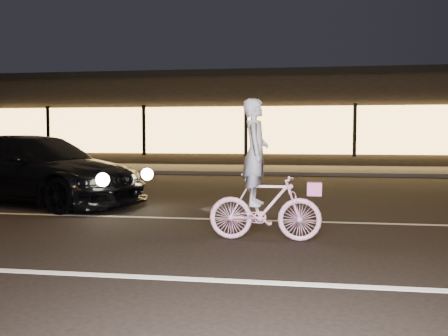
# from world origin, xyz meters

# --- Properties ---
(ground) EXTENTS (90.00, 90.00, 0.00)m
(ground) POSITION_xyz_m (0.00, 0.00, 0.00)
(ground) COLOR black
(ground) RESTS_ON ground
(lane_stripe_near) EXTENTS (60.00, 0.12, 0.01)m
(lane_stripe_near) POSITION_xyz_m (0.00, -1.50, 0.00)
(lane_stripe_near) COLOR silver
(lane_stripe_near) RESTS_ON ground
(lane_stripe_far) EXTENTS (60.00, 0.10, 0.01)m
(lane_stripe_far) POSITION_xyz_m (0.00, 2.00, 0.00)
(lane_stripe_far) COLOR gray
(lane_stripe_far) RESTS_ON ground
(sidewalk) EXTENTS (30.00, 4.00, 0.12)m
(sidewalk) POSITION_xyz_m (0.00, 13.00, 0.06)
(sidewalk) COLOR #383533
(sidewalk) RESTS_ON ground
(storefront) EXTENTS (25.40, 8.42, 4.20)m
(storefront) POSITION_xyz_m (0.00, 18.97, 2.15)
(storefront) COLOR black
(storefront) RESTS_ON ground
(cyclist) EXTENTS (1.54, 0.53, 1.94)m
(cyclist) POSITION_xyz_m (1.82, 0.45, 0.69)
(cyclist) COLOR #F14FAD
(cyclist) RESTS_ON ground
(sedan) EXTENTS (5.31, 3.47, 1.43)m
(sedan) POSITION_xyz_m (-3.13, 3.35, 0.71)
(sedan) COLOR black
(sedan) RESTS_ON ground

